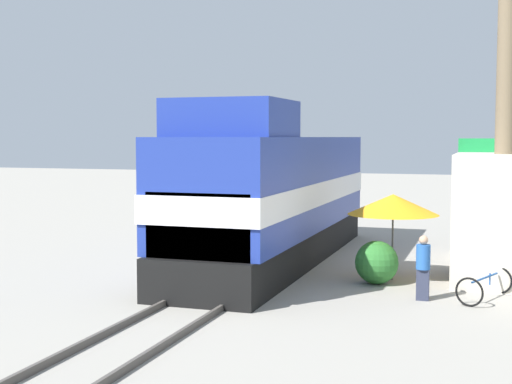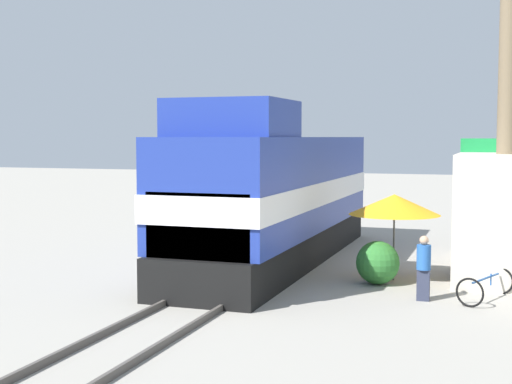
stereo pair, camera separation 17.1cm
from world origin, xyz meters
name	(u,v)px [view 1 (the left image)]	position (x,y,z in m)	size (l,w,h in m)	color
ground_plane	(225,290)	(0.00, 0.00, 0.00)	(120.00, 120.00, 0.00)	gray
rail_near	(199,286)	(-0.72, 0.00, 0.07)	(0.08, 28.51, 0.15)	#4C4742
rail_far	(251,289)	(0.72, 0.00, 0.07)	(0.08, 28.51, 0.15)	#4C4742
locomotive	(272,196)	(0.00, 4.15, 2.11)	(3.13, 13.19, 4.89)	black
utility_pole	(506,102)	(6.75, 3.39, 4.88)	(1.80, 0.51, 9.68)	#726047
vendor_umbrella	(393,204)	(3.89, 2.74, 2.09)	(2.50, 2.50, 2.37)	#4C4C4C
billboard_sign	(495,172)	(6.53, 5.33, 2.89)	(2.11, 0.12, 3.89)	#595959
shrub_cluster	(377,262)	(3.57, 2.05, 0.58)	(1.16, 1.16, 1.16)	#2D722D
person_bystander	(423,266)	(4.93, 0.48, 0.85)	(0.34, 0.34, 1.58)	#2D3347
bicycle	(485,285)	(6.35, 0.97, 0.36)	(1.32, 1.97, 0.69)	black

